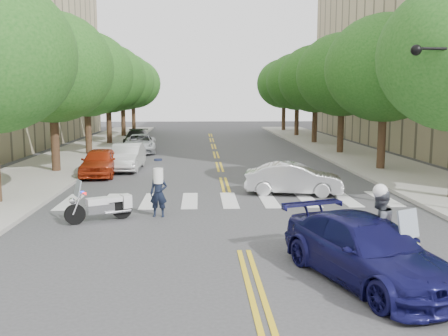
{
  "coord_description": "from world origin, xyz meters",
  "views": [
    {
      "loc": [
        -1.16,
        -12.73,
        4.05
      ],
      "look_at": [
        -0.21,
        6.44,
        1.3
      ],
      "focal_mm": 40.0,
      "sensor_mm": 36.0,
      "label": 1
    }
  ],
  "objects": [
    {
      "name": "parked_car_a",
      "position": [
        -6.3,
        13.0,
        0.72
      ],
      "size": [
        1.87,
        4.27,
        1.43
      ],
      "primitive_type": "imported",
      "rotation": [
        0.0,
        0.0,
        0.04
      ],
      "color": "#AC2F12",
      "rests_on": "ground"
    },
    {
      "name": "tree_l_2",
      "position": [
        -8.8,
        22.0,
        5.55
      ],
      "size": [
        6.4,
        6.4,
        8.45
      ],
      "color": "#382316",
      "rests_on": "ground"
    },
    {
      "name": "tree_r_4",
      "position": [
        8.8,
        38.0,
        5.55
      ],
      "size": [
        6.4,
        6.4,
        8.45
      ],
      "color": "#382316",
      "rests_on": "ground"
    },
    {
      "name": "sidewalk_left",
      "position": [
        -9.5,
        22.0,
        0.07
      ],
      "size": [
        5.0,
        60.0,
        0.15
      ],
      "primitive_type": "cube",
      "color": "#9E9991",
      "rests_on": "ground"
    },
    {
      "name": "parked_car_d",
      "position": [
        -6.3,
        28.4,
        0.68
      ],
      "size": [
        2.12,
        4.78,
        1.37
      ],
      "primitive_type": "imported",
      "rotation": [
        0.0,
        0.0,
        0.04
      ],
      "color": "black",
      "rests_on": "ground"
    },
    {
      "name": "ground",
      "position": [
        0.0,
        0.0,
        0.0
      ],
      "size": [
        140.0,
        140.0,
        0.0
      ],
      "primitive_type": "plane",
      "color": "#38383A",
      "rests_on": "ground"
    },
    {
      "name": "tree_l_1",
      "position": [
        -8.8,
        14.0,
        5.55
      ],
      "size": [
        6.4,
        6.4,
        8.45
      ],
      "color": "#382316",
      "rests_on": "ground"
    },
    {
      "name": "tree_l_4",
      "position": [
        -8.8,
        38.0,
        5.55
      ],
      "size": [
        6.4,
        6.4,
        8.45
      ],
      "color": "#382316",
      "rests_on": "ground"
    },
    {
      "name": "motorcycle_police",
      "position": [
        2.91,
        -1.76,
        0.93
      ],
      "size": [
        1.44,
        2.4,
        2.1
      ],
      "rotation": [
        0.0,
        0.0,
        3.61
      ],
      "color": "black",
      "rests_on": "ground"
    },
    {
      "name": "tree_r_2",
      "position": [
        8.8,
        22.0,
        5.55
      ],
      "size": [
        6.4,
        6.4,
        8.45
      ],
      "color": "#382316",
      "rests_on": "ground"
    },
    {
      "name": "parked_car_b",
      "position": [
        -5.2,
        15.05,
        0.73
      ],
      "size": [
        1.63,
        4.44,
        1.45
      ],
      "primitive_type": "imported",
      "rotation": [
        0.0,
        0.0,
        -0.02
      ],
      "color": "silver",
      "rests_on": "ground"
    },
    {
      "name": "tree_r_5",
      "position": [
        8.8,
        46.0,
        5.55
      ],
      "size": [
        6.4,
        6.4,
        8.45
      ],
      "color": "#382316",
      "rests_on": "ground"
    },
    {
      "name": "officer_standing",
      "position": [
        -2.55,
        3.94,
        0.8
      ],
      "size": [
        0.62,
        0.44,
        1.6
      ],
      "primitive_type": "imported",
      "rotation": [
        0.0,
        0.0,
        -0.11
      ],
      "color": "black",
      "rests_on": "ground"
    },
    {
      "name": "convertible",
      "position": [
        2.75,
        7.57,
        0.66
      ],
      "size": [
        4.21,
        2.13,
        1.32
      ],
      "primitive_type": "imported",
      "rotation": [
        0.0,
        0.0,
        1.38
      ],
      "color": "#B1B2B3",
      "rests_on": "ground"
    },
    {
      "name": "sidewalk_right",
      "position": [
        9.5,
        22.0,
        0.07
      ],
      "size": [
        5.0,
        60.0,
        0.15
      ],
      "primitive_type": "cube",
      "color": "#9E9991",
      "rests_on": "ground"
    },
    {
      "name": "parked_car_e",
      "position": [
        -6.3,
        29.86,
        0.62
      ],
      "size": [
        1.74,
        3.76,
        1.25
      ],
      "primitive_type": "imported",
      "rotation": [
        0.0,
        0.0,
        0.07
      ],
      "color": "#98989D",
      "rests_on": "ground"
    },
    {
      "name": "tree_r_3",
      "position": [
        8.8,
        30.0,
        5.55
      ],
      "size": [
        6.4,
        6.4,
        8.45
      ],
      "color": "#382316",
      "rests_on": "ground"
    },
    {
      "name": "tree_l_5",
      "position": [
        -8.8,
        46.0,
        5.55
      ],
      "size": [
        6.4,
        6.4,
        8.45
      ],
      "color": "#382316",
      "rests_on": "ground"
    },
    {
      "name": "tree_l_3",
      "position": [
        -8.8,
        30.0,
        5.55
      ],
      "size": [
        6.4,
        6.4,
        8.45
      ],
      "color": "#382316",
      "rests_on": "ground"
    },
    {
      "name": "sedan_blue",
      "position": [
        2.5,
        -2.32,
        0.7
      ],
      "size": [
        3.45,
        5.22,
        1.41
      ],
      "primitive_type": "imported",
      "rotation": [
        0.0,
        0.0,
        0.34
      ],
      "color": "#111147",
      "rests_on": "ground"
    },
    {
      "name": "parked_car_c",
      "position": [
        -5.47,
        23.5,
        0.68
      ],
      "size": [
        2.6,
        5.02,
        1.35
      ],
      "primitive_type": "imported",
      "rotation": [
        0.0,
        0.0,
        0.07
      ],
      "color": "#B5B8BD",
      "rests_on": "ground"
    },
    {
      "name": "tree_r_1",
      "position": [
        8.8,
        14.0,
        5.55
      ],
      "size": [
        6.4,
        6.4,
        8.45
      ],
      "color": "#382316",
      "rests_on": "ground"
    },
    {
      "name": "motorcycle_parked",
      "position": [
        -4.28,
        3.45,
        0.5
      ],
      "size": [
        2.06,
        1.28,
        1.44
      ],
      "rotation": [
        0.0,
        0.0,
        2.06
      ],
      "color": "black",
      "rests_on": "ground"
    }
  ]
}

